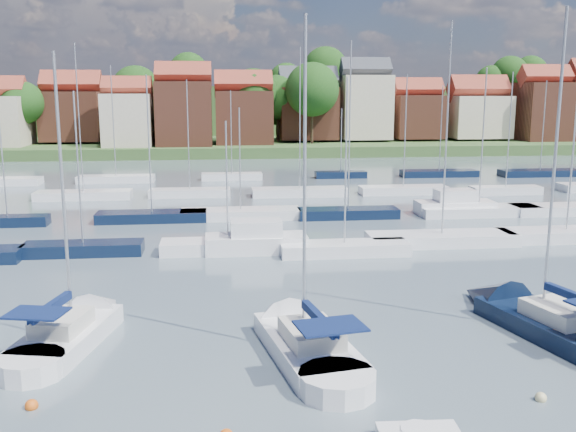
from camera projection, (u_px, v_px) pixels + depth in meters
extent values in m
plane|color=#4E5C6A|center=(297.00, 202.00, 64.64)|extent=(260.00, 260.00, 0.00)
cube|color=white|center=(68.00, 340.00, 28.17)|extent=(4.00, 6.78, 1.20)
cone|color=white|center=(104.00, 310.00, 32.04)|extent=(3.27, 3.60, 2.64)
cylinder|color=white|center=(32.00, 370.00, 25.08)|extent=(3.17, 3.17, 1.20)
cube|color=beige|center=(62.00, 323.00, 27.56)|extent=(2.40, 2.99, 0.70)
cylinder|color=#B2B2B7|center=(63.00, 193.00, 27.36)|extent=(0.14, 0.14, 11.75)
cylinder|color=#B2B2B7|center=(51.00, 311.00, 26.54)|extent=(0.89, 3.46, 0.10)
cube|color=#0D1B45|center=(51.00, 307.00, 26.51)|extent=(1.05, 3.33, 0.35)
cube|color=#0D1B45|center=(37.00, 313.00, 25.37)|extent=(2.55, 2.05, 0.08)
cube|color=white|center=(307.00, 351.00, 26.97)|extent=(4.13, 7.48, 1.20)
cone|color=white|center=(279.00, 316.00, 31.13)|extent=(3.50, 3.90, 2.95)
cylinder|color=white|center=(337.00, 387.00, 23.64)|extent=(3.42, 3.42, 1.20)
cube|color=beige|center=(311.00, 333.00, 26.32)|extent=(2.55, 3.26, 0.70)
cylinder|color=#B2B2B7|center=(305.00, 181.00, 26.06)|extent=(0.14, 0.14, 13.10)
cylinder|color=#B2B2B7|center=(319.00, 322.00, 25.24)|extent=(0.78, 3.89, 0.10)
cube|color=#0D1B45|center=(319.00, 318.00, 25.21)|extent=(0.94, 3.73, 0.35)
cube|color=#0D1B45|center=(330.00, 326.00, 23.97)|extent=(2.78, 2.18, 0.08)
cube|color=black|center=(550.00, 329.00, 29.47)|extent=(4.72, 7.75, 1.20)
cone|color=black|center=(487.00, 299.00, 33.61)|extent=(3.80, 4.16, 3.01)
cube|color=beige|center=(559.00, 312.00, 28.82)|extent=(2.79, 3.44, 0.70)
cylinder|color=#B2B2B7|center=(554.00, 166.00, 28.50)|extent=(0.14, 0.14, 13.69)
sphere|color=#D85914|center=(32.00, 408.00, 22.58)|extent=(0.47, 0.47, 0.47)
sphere|color=#D85914|center=(353.00, 394.00, 23.67)|extent=(0.45, 0.45, 0.45)
sphere|color=beige|center=(540.00, 401.00, 23.15)|extent=(0.42, 0.42, 0.42)
sphere|color=#D85914|center=(494.00, 318.00, 31.56)|extent=(0.48, 0.48, 0.48)
cube|color=black|center=(83.00, 250.00, 43.74)|extent=(8.01, 2.24, 1.00)
cylinder|color=#B2B2B7|center=(78.00, 168.00, 42.67)|extent=(0.12, 0.12, 10.16)
cube|color=white|center=(228.00, 247.00, 44.47)|extent=(9.22, 2.58, 1.00)
cylinder|color=#B2B2B7|center=(227.00, 182.00, 43.59)|extent=(0.12, 0.12, 8.18)
cube|color=white|center=(344.00, 250.00, 43.77)|extent=(8.78, 2.46, 1.00)
cylinder|color=#B2B2B7|center=(346.00, 162.00, 42.62)|extent=(0.12, 0.12, 11.06)
cube|color=white|center=(442.00, 240.00, 46.60)|extent=(10.79, 3.02, 1.00)
cylinder|color=#B2B2B7|center=(447.00, 130.00, 45.08)|extent=(0.12, 0.12, 14.87)
cube|color=white|center=(566.00, 236.00, 48.00)|extent=(10.13, 2.84, 1.00)
cylinder|color=#B2B2B7|center=(572.00, 165.00, 46.99)|extent=(0.12, 0.12, 9.59)
cube|color=white|center=(256.00, 245.00, 44.46)|extent=(7.00, 2.60, 1.40)
cube|color=white|center=(256.00, 229.00, 44.25)|extent=(3.50, 2.20, 1.30)
cube|color=black|center=(8.00, 222.00, 53.05)|extent=(6.54, 1.83, 1.00)
cylinder|color=#B2B2B7|center=(2.00, 159.00, 52.06)|extent=(0.12, 0.12, 9.37)
cube|color=black|center=(152.00, 217.00, 54.95)|extent=(9.30, 2.60, 1.00)
cylinder|color=#B2B2B7|center=(149.00, 144.00, 53.75)|extent=(0.12, 0.12, 11.48)
cube|color=white|center=(241.00, 215.00, 56.13)|extent=(10.40, 2.91, 1.00)
cylinder|color=#B2B2B7|center=(240.00, 159.00, 55.20)|extent=(0.12, 0.12, 8.77)
cube|color=black|center=(348.00, 214.00, 56.44)|extent=(8.80, 2.46, 1.00)
cylinder|color=#B2B2B7|center=(350.00, 126.00, 54.97)|extent=(0.12, 0.12, 14.33)
cube|color=white|center=(479.00, 211.00, 57.61)|extent=(10.73, 3.00, 1.00)
cylinder|color=#B2B2B7|center=(483.00, 138.00, 56.35)|extent=(0.12, 0.12, 12.14)
cube|color=white|center=(568.00, 210.00, 58.33)|extent=(10.48, 2.93, 1.00)
cylinder|color=#B2B2B7|center=(574.00, 148.00, 57.25)|extent=(0.12, 0.12, 10.28)
cube|color=white|center=(454.00, 209.00, 58.19)|extent=(7.00, 2.60, 1.40)
cube|color=white|center=(455.00, 197.00, 57.98)|extent=(3.50, 2.20, 1.30)
cube|color=white|center=(84.00, 196.00, 66.33)|extent=(9.71, 2.72, 1.00)
cylinder|color=#B2B2B7|center=(79.00, 118.00, 64.81)|extent=(0.12, 0.12, 14.88)
cube|color=white|center=(190.00, 193.00, 67.80)|extent=(8.49, 2.38, 1.00)
cylinder|color=#B2B2B7|center=(188.00, 135.00, 66.62)|extent=(0.12, 0.12, 11.31)
cube|color=white|center=(300.00, 193.00, 68.34)|extent=(10.16, 2.85, 1.00)
cylinder|color=#B2B2B7|center=(300.00, 119.00, 66.85)|extent=(0.12, 0.12, 14.59)
cube|color=white|center=(403.00, 191.00, 69.69)|extent=(9.53, 2.67, 1.00)
cylinder|color=#B2B2B7|center=(405.00, 131.00, 68.45)|extent=(0.12, 0.12, 11.91)
cube|color=white|center=(505.00, 191.00, 69.51)|extent=(7.62, 2.13, 1.00)
cylinder|color=#B2B2B7|center=(509.00, 130.00, 68.26)|extent=(0.12, 0.12, 12.13)
cube|color=white|center=(116.00, 179.00, 78.53)|extent=(9.24, 2.59, 1.00)
cylinder|color=#B2B2B7|center=(113.00, 121.00, 77.18)|extent=(0.12, 0.12, 13.17)
cube|color=white|center=(232.00, 177.00, 80.79)|extent=(7.57, 2.12, 1.00)
cylinder|color=#B2B2B7|center=(231.00, 132.00, 79.72)|extent=(0.12, 0.12, 10.24)
cube|color=black|center=(341.00, 175.00, 82.46)|extent=(6.58, 1.84, 1.00)
cylinder|color=#B2B2B7|center=(341.00, 140.00, 81.60)|extent=(0.12, 0.12, 8.01)
cube|color=black|center=(439.00, 174.00, 83.81)|extent=(9.92, 2.78, 1.00)
cylinder|color=#B2B2B7|center=(441.00, 128.00, 82.67)|extent=(0.12, 0.12, 10.92)
cube|color=black|center=(540.00, 173.00, 84.24)|extent=(10.55, 2.95, 1.00)
cylinder|color=#B2B2B7|center=(543.00, 126.00, 83.04)|extent=(0.12, 0.12, 11.51)
cube|color=#3E5A2D|center=(253.00, 141.00, 139.70)|extent=(200.00, 70.00, 3.00)
cube|color=#3E5A2D|center=(247.00, 115.00, 163.18)|extent=(200.00, 60.00, 14.00)
cube|color=brown|center=(73.00, 116.00, 116.12)|extent=(10.37, 9.97, 8.73)
cube|color=brown|center=(71.00, 84.00, 115.04)|extent=(10.57, 5.13, 5.13)
cube|color=beige|center=(128.00, 121.00, 108.82)|extent=(8.09, 8.80, 8.96)
cube|color=brown|center=(127.00, 88.00, 107.77)|extent=(8.25, 4.00, 4.00)
cube|color=brown|center=(184.00, 114.00, 110.55)|extent=(9.36, 10.17, 10.97)
cube|color=brown|center=(183.00, 75.00, 109.28)|extent=(9.54, 4.63, 4.63)
cube|color=brown|center=(244.00, 118.00, 113.48)|extent=(9.90, 8.56, 9.42)
cube|color=brown|center=(243.00, 84.00, 112.35)|extent=(10.10, 4.90, 4.90)
cube|color=brown|center=(308.00, 113.00, 119.55)|extent=(10.59, 8.93, 9.49)
cube|color=#383A42|center=(308.00, 80.00, 118.39)|extent=(10.80, 5.24, 5.24)
cube|color=beige|center=(365.00, 107.00, 119.66)|extent=(9.01, 8.61, 11.65)
cube|color=#383A42|center=(365.00, 69.00, 118.33)|extent=(9.19, 4.46, 4.46)
cube|color=brown|center=(417.00, 117.00, 122.31)|extent=(9.10, 9.34, 8.00)
cube|color=brown|center=(418.00, 89.00, 121.33)|extent=(9.28, 4.50, 4.50)
cube|color=beige|center=(477.00, 117.00, 123.20)|extent=(10.86, 9.59, 7.88)
cube|color=brown|center=(478.00, 89.00, 122.19)|extent=(11.07, 5.37, 5.37)
cube|color=brown|center=(542.00, 112.00, 121.69)|extent=(9.18, 9.96, 10.97)
cube|color=brown|center=(545.00, 76.00, 120.42)|extent=(9.36, 4.54, 4.54)
cylinder|color=#382619|center=(508.00, 102.00, 142.80)|extent=(0.50, 0.50, 4.47)
sphere|color=#224E18|center=(509.00, 75.00, 141.64)|extent=(8.18, 8.18, 8.18)
cylinder|color=#382619|center=(278.00, 130.00, 118.84)|extent=(0.50, 0.50, 4.46)
sphere|color=#224E18|center=(278.00, 97.00, 117.68)|extent=(8.15, 8.15, 8.15)
cylinder|color=#382619|center=(325.00, 103.00, 136.51)|extent=(0.50, 0.50, 5.15)
sphere|color=#224E18|center=(325.00, 69.00, 135.18)|extent=(9.41, 9.41, 9.41)
cylinder|color=#382619|center=(189.00, 102.00, 135.96)|extent=(0.50, 0.50, 4.56)
sphere|color=#224E18|center=(188.00, 72.00, 134.77)|extent=(8.34, 8.34, 8.34)
cylinder|color=#382619|center=(137.00, 127.00, 124.98)|extent=(0.50, 0.50, 5.15)
sphere|color=#224E18|center=(136.00, 90.00, 123.64)|extent=(9.42, 9.42, 9.42)
cylinder|color=#382619|center=(57.00, 113.00, 124.84)|extent=(0.50, 0.50, 3.42)
sphere|color=#224E18|center=(56.00, 89.00, 123.95)|extent=(6.26, 6.26, 6.26)
cylinder|color=#382619|center=(325.00, 129.00, 128.58)|extent=(0.50, 0.50, 3.77)
sphere|color=#224E18|center=(325.00, 103.00, 127.60)|extent=(6.89, 6.89, 6.89)
cylinder|color=#382619|center=(312.00, 130.00, 114.50)|extent=(0.50, 0.50, 5.21)
sphere|color=#224E18|center=(312.00, 89.00, 113.15)|extent=(9.53, 9.53, 9.53)
cylinder|color=#382619|center=(560.00, 131.00, 130.85)|extent=(0.50, 0.50, 2.97)
sphere|color=#224E18|center=(562.00, 111.00, 130.08)|extent=(5.44, 5.44, 5.44)
cylinder|color=#382619|center=(254.00, 130.00, 116.18)|extent=(0.50, 0.50, 4.84)
sphere|color=#224E18|center=(254.00, 93.00, 114.92)|extent=(8.85, 8.85, 8.85)
cylinder|color=#382619|center=(489.00, 104.00, 142.63)|extent=(0.50, 0.50, 3.72)
sphere|color=#224E18|center=(491.00, 81.00, 141.66)|extent=(6.80, 6.80, 6.80)
cylinder|color=#382619|center=(542.00, 130.00, 122.58)|extent=(0.50, 0.50, 4.05)
sphere|color=#224E18|center=(544.00, 101.00, 121.53)|extent=(7.40, 7.40, 7.40)
cylinder|color=#382619|center=(25.00, 135.00, 111.02)|extent=(0.50, 0.50, 4.00)
sphere|color=#224E18|center=(22.00, 103.00, 109.98)|extent=(7.32, 7.32, 7.32)
cylinder|color=#382619|center=(286.00, 106.00, 135.36)|extent=(0.50, 0.50, 3.93)
sphere|color=#224E18|center=(286.00, 80.00, 134.34)|extent=(7.19, 7.19, 7.19)
cylinder|color=#382619|center=(414.00, 130.00, 125.97)|extent=(0.50, 0.50, 3.82)
sphere|color=#224E18|center=(415.00, 103.00, 124.98)|extent=(6.99, 6.99, 6.99)
cylinder|color=#382619|center=(163.00, 135.00, 113.94)|extent=(0.50, 0.50, 3.48)
sphere|color=#224E18|center=(162.00, 108.00, 113.03)|extent=(6.37, 6.37, 6.37)
cylinder|color=#382619|center=(537.00, 130.00, 131.53)|extent=(0.50, 0.50, 2.99)
sphere|color=#224E18|center=(538.00, 110.00, 130.75)|extent=(5.46, 5.46, 5.46)
cylinder|color=#382619|center=(277.00, 133.00, 122.01)|extent=(0.50, 0.50, 3.25)
sphere|color=#224E18|center=(277.00, 109.00, 121.16)|extent=(5.94, 5.94, 5.94)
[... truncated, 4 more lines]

